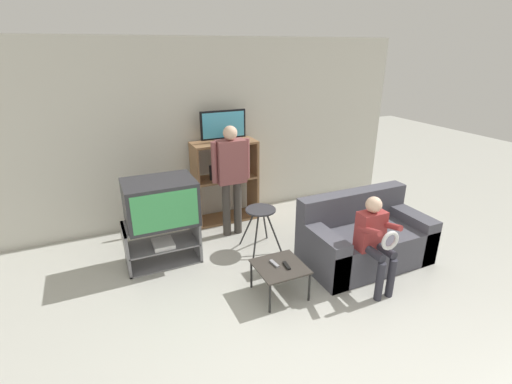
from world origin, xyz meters
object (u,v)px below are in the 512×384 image
object	(u,v)px
tv_stand	(162,243)
media_shelf	(225,181)
couch	(364,239)
television_main	(160,202)
remote_control_black	(287,266)
snack_table	(280,269)
folding_stool	(261,216)
remote_control_white	(274,264)
person_standing_adult	(231,171)
television_flat	(223,127)
person_seated_child	(375,237)

from	to	relation	value
tv_stand	media_shelf	distance (m)	1.44
media_shelf	couch	size ratio (longest dim) A/B	0.80
television_main	remote_control_black	distance (m)	1.62
tv_stand	snack_table	distance (m)	1.52
folding_stool	remote_control_white	size ratio (longest dim) A/B	3.97
tv_stand	person_standing_adult	xyz separation A→B (m)	(1.03, 0.35, 0.66)
television_flat	tv_stand	bearing A→B (deg)	-142.73
remote_control_white	couch	xyz separation A→B (m)	(1.29, 0.13, -0.07)
television_main	couch	size ratio (longest dim) A/B	0.53
snack_table	remote_control_white	world-z (taller)	remote_control_white
tv_stand	remote_control_black	bearing A→B (deg)	-48.42
television_main	snack_table	world-z (taller)	television_main
tv_stand	couch	distance (m)	2.44
person_standing_adult	television_flat	bearing A→B (deg)	80.11
television_main	person_seated_child	world-z (taller)	television_main
remote_control_white	couch	size ratio (longest dim) A/B	0.10
snack_table	remote_control_black	bearing A→B (deg)	-34.26
couch	person_seated_child	xyz separation A→B (m)	(-0.28, -0.47, 0.32)
media_shelf	snack_table	world-z (taller)	media_shelf
remote_control_white	snack_table	bearing A→B (deg)	-53.36
folding_stool	person_standing_adult	xyz separation A→B (m)	(-0.18, 0.55, 0.45)
television_flat	person_standing_adult	size ratio (longest dim) A/B	0.43
tv_stand	person_seated_child	xyz separation A→B (m)	(1.96, -1.43, 0.35)
tv_stand	person_seated_child	distance (m)	2.45
television_flat	folding_stool	bearing A→B (deg)	-85.11
television_main	person_standing_adult	xyz separation A→B (m)	(1.01, 0.35, 0.13)
folding_stool	television_main	bearing A→B (deg)	170.73
remote_control_black	remote_control_white	distance (m)	0.13
remote_control_black	person_seated_child	world-z (taller)	person_seated_child
remote_control_black	remote_control_white	bearing A→B (deg)	145.91
snack_table	person_standing_adult	bearing A→B (deg)	88.40
media_shelf	person_standing_adult	size ratio (longest dim) A/B	0.79
tv_stand	person_seated_child	size ratio (longest dim) A/B	0.84
remote_control_white	couch	bearing A→B (deg)	0.43
snack_table	couch	size ratio (longest dim) A/B	0.33
television_flat	remote_control_white	size ratio (longest dim) A/B	4.59
media_shelf	person_standing_adult	distance (m)	0.59
folding_stool	person_seated_child	distance (m)	1.45
remote_control_white	television_main	bearing A→B (deg)	124.79
snack_table	person_seated_child	bearing A→B (deg)	-16.52
couch	tv_stand	bearing A→B (deg)	156.71
tv_stand	television_main	bearing A→B (deg)	-13.07
media_shelf	couch	distance (m)	2.15
tv_stand	remote_control_white	bearing A→B (deg)	-49.12
folding_stool	remote_control_black	world-z (taller)	folding_stool
television_main	television_flat	world-z (taller)	television_flat
television_flat	remote_control_black	distance (m)	2.30
remote_control_black	couch	world-z (taller)	couch
media_shelf	tv_stand	bearing A→B (deg)	-143.09
television_main	folding_stool	xyz separation A→B (m)	(1.19, -0.19, -0.32)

